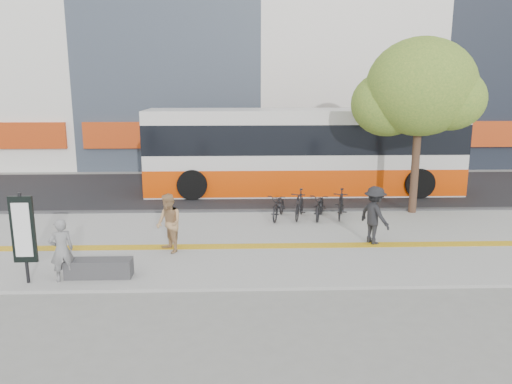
{
  "coord_description": "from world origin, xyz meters",
  "views": [
    {
      "loc": [
        0.88,
        -12.68,
        4.74
      ],
      "look_at": [
        1.35,
        2.0,
        1.48
      ],
      "focal_mm": 34.58,
      "sensor_mm": 36.0,
      "label": 1
    }
  ],
  "objects_px": {
    "seated_woman": "(62,250)",
    "bus": "(303,153)",
    "bench": "(99,268)",
    "street_tree": "(419,89)",
    "pedestrian_dark": "(375,215)",
    "signboard": "(23,231)",
    "pedestrian_tan": "(169,223)"
  },
  "relations": [
    {
      "from": "signboard",
      "to": "pedestrian_tan",
      "type": "xyz_separation_m",
      "value": [
        3.07,
        2.11,
        -0.46
      ]
    },
    {
      "from": "bench",
      "to": "signboard",
      "type": "bearing_deg",
      "value": -169.19
    },
    {
      "from": "bench",
      "to": "signboard",
      "type": "xyz_separation_m",
      "value": [
        -1.6,
        -0.31,
        1.06
      ]
    },
    {
      "from": "bus",
      "to": "signboard",
      "type": "bearing_deg",
      "value": -127.95
    },
    {
      "from": "bench",
      "to": "pedestrian_dark",
      "type": "distance_m",
      "value": 7.81
    },
    {
      "from": "bench",
      "to": "street_tree",
      "type": "height_order",
      "value": "street_tree"
    },
    {
      "from": "bench",
      "to": "pedestrian_tan",
      "type": "height_order",
      "value": "pedestrian_tan"
    },
    {
      "from": "street_tree",
      "to": "pedestrian_dark",
      "type": "height_order",
      "value": "street_tree"
    },
    {
      "from": "pedestrian_dark",
      "to": "signboard",
      "type": "bearing_deg",
      "value": 78.81
    },
    {
      "from": "pedestrian_dark",
      "to": "seated_woman",
      "type": "bearing_deg",
      "value": 79.55
    },
    {
      "from": "bench",
      "to": "street_tree",
      "type": "bearing_deg",
      "value": 31.62
    },
    {
      "from": "pedestrian_tan",
      "to": "seated_woman",
      "type": "bearing_deg",
      "value": -81.58
    },
    {
      "from": "street_tree",
      "to": "bus",
      "type": "relative_size",
      "value": 0.47
    },
    {
      "from": "signboard",
      "to": "bus",
      "type": "height_order",
      "value": "bus"
    },
    {
      "from": "bus",
      "to": "pedestrian_dark",
      "type": "relative_size",
      "value": 7.79
    },
    {
      "from": "signboard",
      "to": "street_tree",
      "type": "bearing_deg",
      "value": 29.07
    },
    {
      "from": "seated_woman",
      "to": "street_tree",
      "type": "bearing_deg",
      "value": -179.41
    },
    {
      "from": "bench",
      "to": "seated_woman",
      "type": "bearing_deg",
      "value": -167.05
    },
    {
      "from": "bus",
      "to": "pedestrian_tan",
      "type": "xyz_separation_m",
      "value": [
        -4.73,
        -7.9,
        -0.83
      ]
    },
    {
      "from": "signboard",
      "to": "bus",
      "type": "bearing_deg",
      "value": 52.05
    },
    {
      "from": "signboard",
      "to": "pedestrian_dark",
      "type": "relative_size",
      "value": 1.28
    },
    {
      "from": "street_tree",
      "to": "seated_woman",
      "type": "distance_m",
      "value": 12.8
    },
    {
      "from": "signboard",
      "to": "pedestrian_tan",
      "type": "bearing_deg",
      "value": 34.47
    },
    {
      "from": "street_tree",
      "to": "seated_woman",
      "type": "height_order",
      "value": "street_tree"
    },
    {
      "from": "signboard",
      "to": "pedestrian_tan",
      "type": "height_order",
      "value": "signboard"
    },
    {
      "from": "seated_woman",
      "to": "bus",
      "type": "bearing_deg",
      "value": -155.12
    },
    {
      "from": "bus",
      "to": "street_tree",
      "type": "bearing_deg",
      "value": -45.8
    },
    {
      "from": "bench",
      "to": "pedestrian_tan",
      "type": "xyz_separation_m",
      "value": [
        1.47,
        1.8,
        0.61
      ]
    },
    {
      "from": "bench",
      "to": "signboard",
      "type": "distance_m",
      "value": 1.94
    },
    {
      "from": "bench",
      "to": "bus",
      "type": "xyz_separation_m",
      "value": [
        6.2,
        9.7,
        1.44
      ]
    },
    {
      "from": "bus",
      "to": "pedestrian_dark",
      "type": "distance_m",
      "value": 7.47
    },
    {
      "from": "bench",
      "to": "seated_woman",
      "type": "relative_size",
      "value": 1.04
    }
  ]
}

